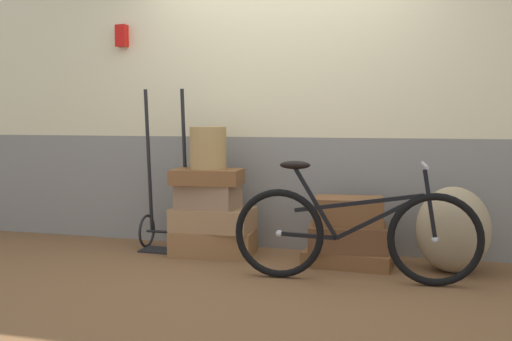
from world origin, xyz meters
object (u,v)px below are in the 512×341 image
at_px(suitcase_2, 208,196).
at_px(luggage_trolley, 166,213).
at_px(bicycle, 354,233).
at_px(wicker_basket, 208,148).
at_px(suitcase_5, 348,237).
at_px(burlap_sack, 453,230).
at_px(suitcase_0, 213,242).
at_px(suitcase_1, 213,219).
at_px(suitcase_6, 349,211).
at_px(suitcase_4, 349,257).
at_px(suitcase_3, 207,177).

xyz_separation_m(suitcase_2, luggage_trolley, (-0.43, 0.10, -0.18)).
bearing_deg(bicycle, wicker_basket, 159.29).
distance_m(suitcase_5, luggage_trolley, 1.61).
bearing_deg(burlap_sack, suitcase_0, 178.81).
bearing_deg(suitcase_1, burlap_sack, -1.18).
bearing_deg(luggage_trolley, suitcase_1, -10.46).
bearing_deg(suitcase_5, wicker_basket, 173.18).
height_order(suitcase_1, wicker_basket, wicker_basket).
bearing_deg(wicker_basket, bicycle, -20.71).
height_order(suitcase_1, suitcase_5, suitcase_1).
distance_m(suitcase_1, suitcase_6, 1.15).
distance_m(suitcase_5, burlap_sack, 0.79).
distance_m(suitcase_2, suitcase_4, 1.27).
xyz_separation_m(suitcase_5, suitcase_6, (0.00, 0.02, 0.21)).
height_order(suitcase_3, bicycle, bicycle).
height_order(suitcase_1, suitcase_2, suitcase_2).
relative_size(suitcase_2, luggage_trolley, 0.35).
height_order(suitcase_0, suitcase_4, suitcase_0).
bearing_deg(suitcase_5, burlap_sack, -7.58).
xyz_separation_m(suitcase_1, burlap_sack, (1.92, -0.03, 0.02)).
bearing_deg(burlap_sack, suitcase_3, -179.80).
bearing_deg(suitcase_2, suitcase_1, 16.80).
height_order(suitcase_0, suitcase_2, suitcase_2).
distance_m(suitcase_0, suitcase_3, 0.56).
distance_m(suitcase_2, wicker_basket, 0.40).
xyz_separation_m(wicker_basket, burlap_sack, (1.95, -0.01, -0.58)).
relative_size(suitcase_1, suitcase_6, 1.25).
distance_m(suitcase_4, burlap_sack, 0.82).
distance_m(burlap_sack, bicycle, 0.82).
relative_size(suitcase_1, burlap_sack, 1.04).
bearing_deg(suitcase_0, suitcase_4, -8.19).
xyz_separation_m(suitcase_1, luggage_trolley, (-0.47, 0.09, 0.02)).
relative_size(wicker_basket, luggage_trolley, 0.25).
xyz_separation_m(suitcase_0, luggage_trolley, (-0.47, 0.08, 0.22)).
relative_size(luggage_trolley, burlap_sack, 2.18).
height_order(suitcase_2, wicker_basket, wicker_basket).
bearing_deg(bicycle, suitcase_0, 157.69).
distance_m(suitcase_6, wicker_basket, 1.27).
xyz_separation_m(suitcase_0, suitcase_6, (1.14, -0.01, 0.32)).
bearing_deg(suitcase_0, burlap_sack, -7.37).
bearing_deg(suitcase_2, suitcase_4, 2.10).
distance_m(luggage_trolley, bicycle, 1.81).
height_order(wicker_basket, burlap_sack, wicker_basket).
xyz_separation_m(suitcase_4, suitcase_6, (-0.01, 0.03, 0.36)).
bearing_deg(wicker_basket, suitcase_6, 0.70).
bearing_deg(suitcase_1, wicker_basket, -153.13).
relative_size(suitcase_0, suitcase_1, 1.02).
height_order(wicker_basket, bicycle, wicker_basket).
bearing_deg(luggage_trolley, suitcase_6, -3.20).
bearing_deg(suitcase_2, wicker_basket, -52.84).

